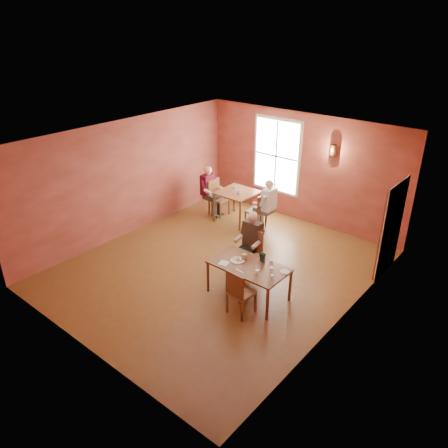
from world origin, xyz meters
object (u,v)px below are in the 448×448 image
Objects in this scene: chair_diner_main at (248,254)px; diner_main at (247,248)px; chair_empty at (241,292)px; second_table at (237,206)px; chair_diner_maroon at (219,198)px; diner_white at (257,204)px; main_table at (248,281)px; chair_diner_white at (256,210)px; diner_maroon at (218,192)px.

diner_main reaches higher than chair_diner_main.
chair_diner_main is 0.76× the size of diner_main.
chair_empty is at bearing 122.28° from diner_main.
chair_diner_maroon reaches higher than second_table.
chair_diner_main is at bearing -148.71° from diner_white.
chair_diner_maroon is (-3.31, 3.25, 0.03)m from chair_empty.
diner_white is (-1.25, 2.06, 0.16)m from chair_diner_main.
main_table is 0.86m from diner_main.
main_table is 0.59m from chair_empty.
second_table is 0.65m from chair_diner_white.
diner_white reaches higher than main_table.
chair_diner_maroon is (-2.58, 2.06, -0.01)m from chair_diner_main.
chair_diner_maroon is (-1.33, 0.00, -0.17)m from diner_white.
main_table is 1.15× the size of diner_white.
chair_diner_maroon is at bearing 180.00° from second_table.
diner_white is at bearing 125.27° from chair_empty.
chair_diner_maroon is (-1.30, 0.00, 0.02)m from chair_diner_white.
main_table is 1.15× the size of diner_maroon.
diner_maroon is (-2.61, 2.09, 0.00)m from diner_main.
diner_maroon reaches higher than main_table.
diner_maroon reaches higher than chair_diner_main.
chair_diner_main is 1.04× the size of chair_diner_white.
chair_diner_main is at bearing -90.00° from diner_main.
chair_empty is 0.94× the size of chair_diner_maroon.
second_table is at bearing -47.26° from diner_main.
chair_diner_maroon is at bearing 90.00° from diner_white.
chair_diner_white is 1.30m from chair_diner_maroon.
diner_maroon is (-0.68, 0.00, 0.25)m from second_table.
chair_empty is 0.71× the size of diner_white.
diner_maroon reaches higher than chair_empty.
diner_main is (0.00, -0.03, 0.16)m from chair_diner_main.
second_table is 0.72m from diner_white.
diner_main is at bearing 90.00° from chair_diner_main.
diner_maroon is at bearing -38.28° from chair_diner_main.
second_table is 0.96× the size of chair_diner_maroon.
diner_white is at bearing 0.00° from second_table.
chair_diner_white is at bearing 90.00° from chair_diner_maroon.
second_table is at bearing -46.85° from chair_diner_main.
diner_main is 1.37× the size of chair_diner_white.
diner_main is 3.35m from diner_maroon.
main_table is 1.53× the size of chair_diner_maroon.
chair_diner_white is at bearing 0.00° from second_table.
diner_white is 1.00× the size of diner_maroon.
diner_white is (0.68, 0.00, 0.25)m from second_table.
chair_diner_white is at bearing 123.33° from main_table.
diner_main is 2.86m from second_table.
diner_main is 1.41× the size of chair_empty.
chair_diner_main is at bearing 127.57° from main_table.
diner_main is at bearing 126.14° from chair_empty.
chair_diner_main is at bearing 51.72° from diner_maroon.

